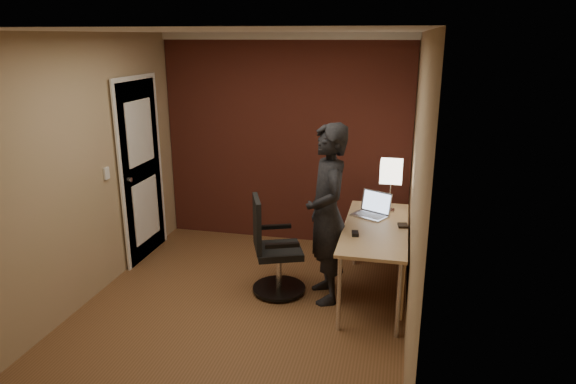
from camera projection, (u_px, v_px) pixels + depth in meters
The scene contains 8 objects.
room at pixel (254, 137), 5.81m from camera, with size 4.00×4.00×4.00m.
desk at pixel (383, 240), 4.89m from camera, with size 0.60×1.50×0.73m.
desk_lamp at pixel (391, 172), 5.18m from camera, with size 0.22×0.22×0.54m.
laptop at pixel (373, 209), 5.16m from camera, with size 0.41×0.38×0.23m.
mouse at pixel (355, 234), 4.65m from camera, with size 0.06×0.10×0.03m, color black.
wallet at pixel (403, 225), 4.86m from camera, with size 0.09×0.11×0.02m, color black.
office_chair at pixel (272, 253), 5.02m from camera, with size 0.57×0.62×0.97m.
person at pixel (327, 214), 4.80m from camera, with size 0.63×0.41×1.72m, color black.
Camera 1 is at (1.38, -3.97, 2.47)m, focal length 32.00 mm.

